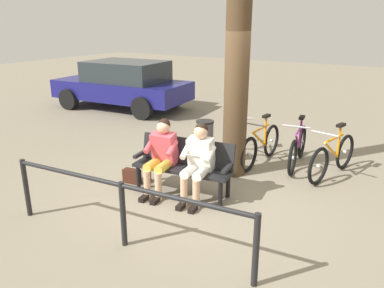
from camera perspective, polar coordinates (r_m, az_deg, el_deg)
The scene contains 13 objects.
ground_plane at distance 6.16m, azimuth 1.42°, elevation -7.56°, with size 40.00×40.00×0.00m, color gray.
bench at distance 6.08m, azimuth -1.18°, elevation -2.71°, with size 1.65×0.67×0.87m.
person_reading at distance 5.76m, azimuth 0.94°, elevation -2.25°, with size 0.52×0.80×1.20m.
person_companion at distance 6.03m, azimuth -4.63°, elevation -1.35°, with size 0.52×0.80×1.20m.
handbag at distance 6.61m, azimuth -9.01°, elevation -4.79°, with size 0.30×0.14×0.24m, color #3F1E14.
tree_trunk at distance 6.51m, azimuth 6.82°, elevation 12.47°, with size 0.42×0.42×4.08m, color #4C3823.
litter_bin at distance 7.30m, azimuth 1.93°, elevation 0.26°, with size 0.34×0.34×0.86m.
bicycle_red at distance 7.16m, azimuth 20.36°, elevation -1.85°, with size 0.55×1.65×0.94m.
bicycle_purple at distance 7.47m, azimuth 15.59°, elevation -0.54°, with size 0.48×1.67×0.94m.
bicycle_silver at distance 7.44m, azimuth 10.28°, elevation -0.24°, with size 0.48×1.68×0.94m.
bicycle_green at distance 7.86m, azimuth 7.11°, elevation 0.94°, with size 0.78×1.55×0.94m.
railing_fence at distance 4.69m, azimuth -10.43°, elevation -8.45°, with size 3.41×0.36×0.85m.
parked_car at distance 12.07m, azimuth -10.28°, elevation 8.89°, with size 4.33×2.29×1.47m.
Camera 1 is at (-2.80, 4.78, 2.69)m, focal length 35.52 mm.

